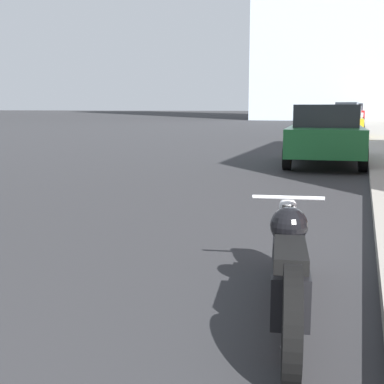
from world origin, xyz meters
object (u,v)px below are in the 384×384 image
(motorcycle, at_px, (289,264))
(parked_car_red, at_px, (354,112))
(parked_car_green, at_px, (325,134))
(parked_car_silver, at_px, (351,115))
(parked_car_yellow, at_px, (343,122))
(parked_car_black, at_px, (346,116))

(motorcycle, distance_m, parked_car_red, 57.66)
(parked_car_green, distance_m, parked_car_silver, 35.00)
(motorcycle, xyz_separation_m, parked_car_green, (-0.44, 10.79, 0.42))
(parked_car_green, relative_size, parked_car_silver, 1.00)
(parked_car_yellow, relative_size, parked_car_silver, 0.86)
(parked_car_green, height_order, parked_car_black, parked_car_black)
(parked_car_red, bearing_deg, parked_car_green, -94.77)
(parked_car_green, distance_m, parked_car_red, 46.87)
(motorcycle, distance_m, parked_car_yellow, 22.59)
(motorcycle, bearing_deg, parked_car_black, 82.59)
(parked_car_yellow, relative_size, parked_car_red, 0.90)
(motorcycle, height_order, parked_car_yellow, parked_car_yellow)
(parked_car_yellow, distance_m, parked_car_black, 12.45)
(motorcycle, xyz_separation_m, parked_car_black, (-0.58, 35.03, 0.50))
(parked_car_yellow, relative_size, parked_car_black, 1.00)
(parked_car_green, bearing_deg, parked_car_red, 86.37)
(parked_car_green, xyz_separation_m, parked_car_black, (-0.13, 24.25, 0.07))
(motorcycle, relative_size, parked_car_silver, 0.55)
(parked_car_yellow, xyz_separation_m, parked_car_red, (0.03, 35.07, 0.12))
(parked_car_green, bearing_deg, parked_car_black, 86.77)
(parked_car_green, relative_size, parked_car_black, 1.16)
(motorcycle, relative_size, parked_car_red, 0.58)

